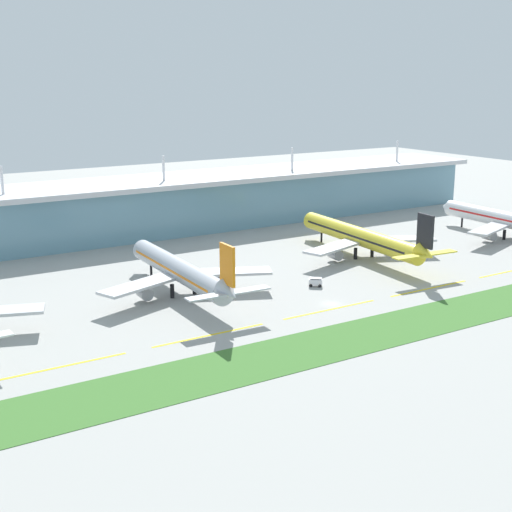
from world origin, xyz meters
TOP-DOWN VIEW (x-y plane):
  - ground_plane at (0.00, 0.00)m, footprint 600.00×600.00m
  - terminal_building at (-0.00, 102.78)m, footprint 288.00×34.00m
  - airliner_near_middle at (-28.43, 27.55)m, footprint 48.76×62.54m
  - airliner_far_middle at (38.30, 33.37)m, footprint 48.61×69.28m
  - airliner_farthest at (100.42, 26.80)m, footprint 48.74×65.07m
  - taxiway_stripe_west at (-71.00, -3.65)m, footprint 28.00×0.70m
  - taxiway_stripe_mid_west at (-37.00, -3.65)m, footprint 28.00×0.70m
  - taxiway_stripe_centre at (-3.00, -3.65)m, footprint 28.00×0.70m
  - taxiway_stripe_mid_east at (31.00, -3.65)m, footprint 28.00×0.70m
  - taxiway_stripe_east at (65.00, -3.65)m, footprint 28.00×0.70m
  - grass_verge at (0.00, -22.08)m, footprint 300.00×18.00m
  - baggage_cart at (6.04, 14.50)m, footprint 3.93×3.69m

SIDE VIEW (x-z plane):
  - ground_plane at x=0.00m, z-range 0.00..0.00m
  - taxiway_stripe_west at x=-71.00m, z-range 0.00..0.04m
  - taxiway_stripe_mid_west at x=-37.00m, z-range 0.00..0.04m
  - taxiway_stripe_centre at x=-3.00m, z-range 0.00..0.04m
  - taxiway_stripe_mid_east at x=31.00m, z-range 0.00..0.04m
  - taxiway_stripe_east at x=65.00m, z-range 0.00..0.04m
  - grass_verge at x=0.00m, z-range 0.00..0.10m
  - baggage_cart at x=6.04m, z-range 0.02..2.50m
  - airliner_near_middle at x=-28.43m, z-range -3.00..15.90m
  - airliner_farthest at x=100.42m, z-range -3.00..15.90m
  - airliner_far_middle at x=38.30m, z-range -3.00..15.90m
  - terminal_building at x=0.00m, z-range -4.30..24.32m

